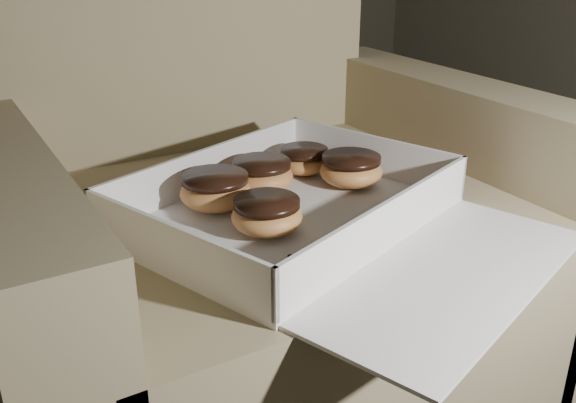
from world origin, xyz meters
The scene contains 10 objects.
armchair centered at (0.24, 0.44, 0.28)m, with size 0.85×0.71×0.88m.
bakery_box centered at (0.23, 0.26, 0.41)m, with size 0.56×0.60×0.07m.
donut_a centered at (0.22, 0.39, 0.43)m, with size 0.09×0.09×0.05m.
donut_b centered at (0.35, 0.34, 0.43)m, with size 0.10×0.10×0.05m.
donut_c centered at (0.16, 0.26, 0.43)m, with size 0.09×0.09×0.05m.
donut_d centered at (0.14, 0.37, 0.43)m, with size 0.10×0.10×0.05m.
donut_e centered at (0.32, 0.42, 0.43)m, with size 0.08×0.08×0.04m.
crumb_a centered at (0.15, 0.19, 0.41)m, with size 0.01×0.01×0.00m, color black.
crumb_b centered at (0.34, 0.22, 0.41)m, with size 0.01×0.01×0.00m, color black.
crumb_c centered at (0.41, 0.22, 0.41)m, with size 0.01×0.01×0.00m, color black.
Camera 1 is at (-0.19, -0.39, 0.77)m, focal length 40.00 mm.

